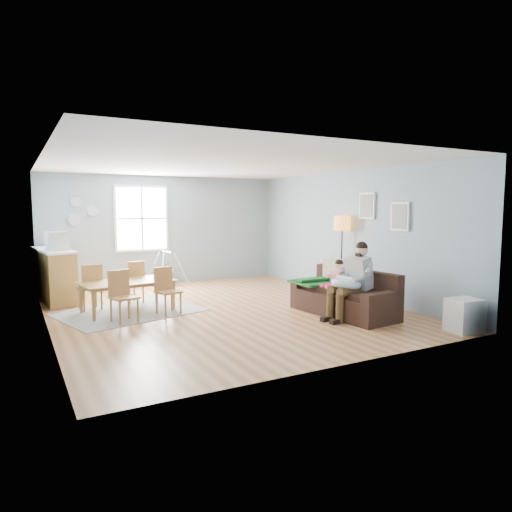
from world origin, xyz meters
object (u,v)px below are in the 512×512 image
father (353,278)px  chair_ne (134,280)px  toddler (335,277)px  counter (54,274)px  chair_se (166,288)px  sofa (345,299)px  floor_lamp (342,230)px  chair_nw (91,285)px  monitor (57,241)px  storage_cube (464,315)px  baby_swing (167,270)px  dining_table (128,297)px  chair_sw (122,293)px

father → chair_ne: (-3.03, 3.01, -0.22)m
toddler → counter: 5.72m
chair_ne → counter: bearing=140.6°
counter → chair_se: bearing=-53.6°
sofa → floor_lamp: bearing=53.8°
toddler → counter: bearing=140.3°
chair_nw → monitor: 1.34m
father → floor_lamp: 2.13m
sofa → counter: counter is taller
counter → sofa: bearing=-40.5°
chair_se → storage_cube: bearing=-42.5°
chair_se → chair_nw: 1.47m
chair_se → monitor: monitor is taller
chair_se → baby_swing: 3.08m
chair_nw → chair_ne: chair_nw is taller
floor_lamp → storage_cube: size_ratio=3.35×
father → chair_ne: 4.28m
dining_table → chair_nw: (-0.58, 0.46, 0.20)m
father → chair_se: father is taller
chair_ne → sofa: bearing=-41.0°
monitor → chair_nw: bearing=-64.9°
storage_cube → chair_se: bearing=137.5°
monitor → toddler: bearing=-37.2°
sofa → baby_swing: bearing=112.8°
chair_nw → toddler: bearing=-30.7°
sofa → toddler: bearing=117.2°
father → chair_nw: 4.78m
floor_lamp → chair_se: 3.95m
monitor → storage_cube: bearing=-44.9°
chair_nw → sofa: bearing=-32.0°
sofa → chair_ne: (-3.13, 2.72, 0.20)m
monitor → baby_swing: (2.55, 1.02, -0.88)m
chair_nw → chair_ne: (0.84, 0.23, -0.01)m
floor_lamp → storage_cube: floor_lamp is taller
baby_swing → father: bearing=-69.5°
dining_table → counter: (-1.10, 1.81, 0.26)m
counter → baby_swing: counter is taller
father → chair_sw: 3.92m
toddler → chair_nw: 4.52m
floor_lamp → dining_table: (-4.40, 0.66, -1.15)m
storage_cube → chair_se: 4.98m
father → sofa: bearing=72.0°
sofa → toddler: toddler is taller
floor_lamp → storage_cube: 3.39m
chair_sw → chair_nw: bearing=105.7°
toddler → father: bearing=-90.3°
father → baby_swing: size_ratio=1.36×
chair_ne → counter: (-1.37, 1.12, 0.06)m
toddler → baby_swing: (-1.80, 4.32, -0.29)m
dining_table → monitor: 2.03m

